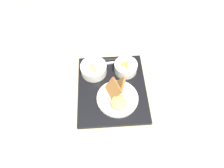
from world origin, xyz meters
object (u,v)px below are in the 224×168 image
Objects in this scene: knife at (114,60)px; plate_main at (117,97)px; bowl_salad at (126,67)px; bowl_soup at (94,69)px; spoon at (116,62)px.

plate_main is at bearing -92.04° from knife.
bowl_salad is 0.16m from bowl_soup.
bowl_soup is 0.88× the size of spoon.
spoon is at bearing -140.80° from bowl_salad.
knife is (-0.07, 0.10, -0.02)m from bowl_soup.
spoon is at bearing 114.71° from bowl_soup.
bowl_soup is (-0.00, -0.16, 0.00)m from bowl_salad.
bowl_salad is 0.07m from spoon.
bowl_soup is at bearing -147.26° from plate_main.
bowl_salad is at bearing 89.93° from bowl_soup.
knife is (-0.23, 0.00, -0.01)m from plate_main.
spoon is (-0.21, 0.01, -0.01)m from plate_main.
knife is at bearing -143.18° from bowl_salad.
plate_main reaches higher than spoon.
knife reaches higher than spoon.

